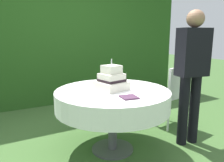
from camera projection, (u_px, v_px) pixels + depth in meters
name	position (u px, v px, depth m)	size (l,w,h in m)	color
ground_plane	(113.00, 149.00, 2.61)	(20.00, 20.00, 0.00)	#3D602D
foliage_hedge	(55.00, 33.00, 4.32)	(5.45, 0.54, 2.71)	#234C19
cake_table	(113.00, 99.00, 2.49)	(1.28, 1.28, 0.72)	#4C4C51
wedding_cake	(111.00, 80.00, 2.47)	(0.36, 0.36, 0.35)	silver
serving_plate_near	(87.00, 85.00, 2.67)	(0.12, 0.12, 0.01)	white
serving_plate_far	(102.00, 98.00, 2.12)	(0.14, 0.14, 0.01)	white
napkin_stack	(129.00, 97.00, 2.15)	(0.16, 0.16, 0.01)	#4C2D47
garden_chair	(172.00, 91.00, 3.15)	(0.46, 0.46, 0.89)	white
standing_person	(192.00, 69.00, 2.59)	(0.39, 0.25, 1.60)	black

